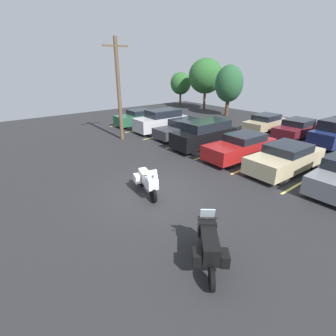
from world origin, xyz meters
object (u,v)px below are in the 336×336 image
car_charcoal (183,129)px  car_black (204,134)px  car_far_navy (336,133)px  utility_pole (119,89)px  car_silver (161,121)px  car_champagne (285,158)px  car_far_maroon (297,128)px  car_far_tan (265,122)px  car_green (139,118)px  car_red (240,147)px  motorcycle_second (209,243)px  motorcycle_touring (147,181)px

car_charcoal → car_black: 2.89m
car_far_navy → utility_pole: (-10.96, -11.03, 2.80)m
car_silver → car_charcoal: 2.67m
car_champagne → car_black: bearing=-176.8°
car_far_maroon → car_far_tan: bearing=178.3°
car_silver → car_far_tan: 9.17m
car_champagne → car_far_navy: (-0.18, 7.27, 0.20)m
car_far_maroon → car_far_navy: (2.83, -0.19, 0.24)m
car_green → car_red: bearing=-0.2°
car_silver → car_far_navy: (11.00, 7.17, 0.02)m
car_far_navy → car_red: bearing=-109.0°
motorcycle_second → car_silver: (-13.32, 8.41, 0.24)m
car_champagne → motorcycle_touring: bearing=-108.5°
car_red → car_far_maroon: 7.65m
car_green → car_far_tan: car_green is taller
car_red → car_champagne: (2.76, 0.19, -0.01)m
car_champagne → car_far_tan: bearing=127.7°
car_champagne → car_far_navy: car_far_navy is taller
car_champagne → car_far_tan: size_ratio=1.10×
car_green → car_champagne: bearing=0.6°
motorcycle_touring → car_far_navy: (2.27, 14.58, 0.26)m
motorcycle_touring → car_far_tan: (-3.38, 14.85, 0.00)m
motorcycle_touring → car_champagne: car_champagne is taller
car_black → motorcycle_second: bearing=-45.6°
car_red → car_champagne: bearing=4.0°
car_far_navy → utility_pole: utility_pole is taller
car_green → car_silver: size_ratio=0.97×
car_far_tan → motorcycle_second: bearing=-63.3°
motorcycle_touring → utility_pole: 9.88m
car_silver → car_black: bearing=-4.3°
car_silver → car_champagne: (11.18, -0.10, -0.18)m
motorcycle_second → car_far_tan: motorcycle_second is taller
car_charcoal → car_champagne: car_champagne is taller
car_charcoal → utility_pole: (-2.63, -3.95, 3.01)m
car_red → utility_pole: utility_pole is taller
car_black → car_far_maroon: size_ratio=1.07×
car_black → car_green: bearing=178.9°
motorcycle_second → car_black: (-7.82, 7.99, 0.26)m
motorcycle_second → car_far_navy: car_far_navy is taller
car_green → car_far_navy: 15.99m
car_red → car_far_maroon: (-0.25, 7.65, -0.05)m
car_charcoal → car_champagne: bearing=-1.2°
car_red → car_far_tan: car_red is taller
car_far_tan → car_green: bearing=-137.9°
car_green → car_charcoal: 5.84m
car_black → utility_pole: utility_pole is taller
utility_pole → car_red: bearing=23.0°
car_green → car_red: 11.59m
car_silver → motorcycle_touring: bearing=-40.3°
car_champagne → motorcycle_second: bearing=-75.5°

